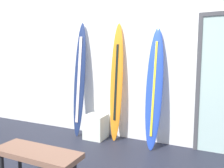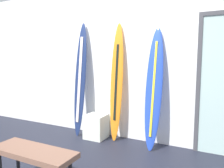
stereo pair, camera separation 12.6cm
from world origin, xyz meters
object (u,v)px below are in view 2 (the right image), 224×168
at_px(surfboard_navy, 80,80).
at_px(display_block_left, 96,126).
at_px(bench, 33,155).
at_px(surfboard_sunset, 117,84).
at_px(surfboard_cobalt, 154,89).

xyz_separation_m(surfboard_navy, display_block_left, (0.37, -0.05, -0.84)).
bearing_deg(surfboard_navy, bench, -71.92).
relative_size(display_block_left, bench, 0.43).
distance_m(surfboard_navy, bench, 1.94).
xyz_separation_m(surfboard_sunset, display_block_left, (-0.37, -0.10, -0.81)).
height_order(surfboard_navy, surfboard_cobalt, surfboard_navy).
bearing_deg(surfboard_navy, display_block_left, -7.07).
bearing_deg(display_block_left, surfboard_navy, 172.93).
height_order(surfboard_navy, display_block_left, surfboard_navy).
height_order(surfboard_sunset, display_block_left, surfboard_sunset).
relative_size(surfboard_sunset, display_block_left, 4.80).
bearing_deg(bench, surfboard_sunset, 84.68).
height_order(display_block_left, bench, bench).
relative_size(surfboard_cobalt, display_block_left, 4.53).
xyz_separation_m(surfboard_cobalt, bench, (-0.86, -1.73, -0.57)).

